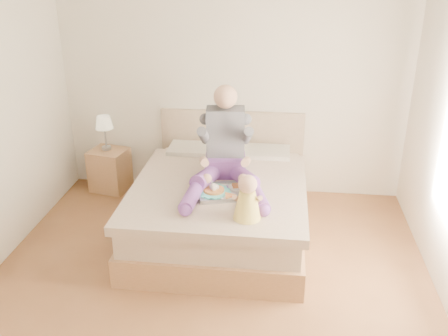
# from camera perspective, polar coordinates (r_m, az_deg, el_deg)

# --- Properties ---
(room) EXTENTS (4.02, 4.22, 2.71)m
(room) POSITION_cam_1_polar(r_m,az_deg,el_deg) (3.74, -1.14, 4.53)
(room) COLOR brown
(room) RESTS_ON ground
(bed) EXTENTS (1.70, 2.18, 1.00)m
(bed) POSITION_cam_1_polar(r_m,az_deg,el_deg) (5.21, -0.28, -3.94)
(bed) COLOR #956B45
(bed) RESTS_ON ground
(nightstand) EXTENTS (0.49, 0.45, 0.51)m
(nightstand) POSITION_cam_1_polar(r_m,az_deg,el_deg) (6.27, -12.92, -0.19)
(nightstand) COLOR #956B45
(nightstand) RESTS_ON ground
(lamp) EXTENTS (0.20, 0.20, 0.42)m
(lamp) POSITION_cam_1_polar(r_m,az_deg,el_deg) (6.09, -13.54, 4.87)
(lamp) COLOR #AFB2B6
(lamp) RESTS_ON nightstand
(adult) EXTENTS (0.81, 1.18, 0.96)m
(adult) POSITION_cam_1_polar(r_m,az_deg,el_deg) (4.92, 0.14, 1.67)
(adult) COLOR #5F3380
(adult) RESTS_ON bed
(tray) EXTENTS (0.59, 0.51, 0.15)m
(tray) POSITION_cam_1_polar(r_m,az_deg,el_deg) (4.73, 0.08, -2.52)
(tray) COLOR #AFB2B6
(tray) RESTS_ON bed
(baby) EXTENTS (0.27, 0.36, 0.40)m
(baby) POSITION_cam_1_polar(r_m,az_deg,el_deg) (4.26, 2.68, -3.74)
(baby) COLOR #FFE150
(baby) RESTS_ON bed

